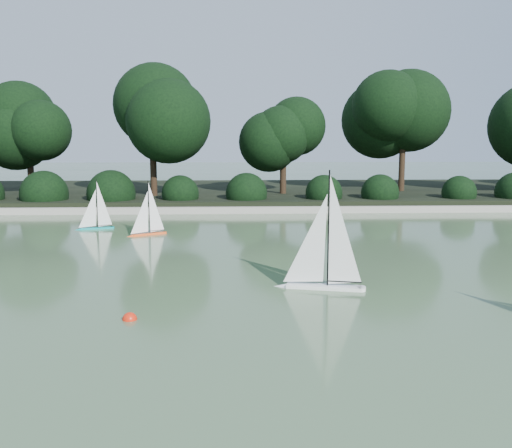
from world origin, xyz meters
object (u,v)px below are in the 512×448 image
object	(u,v)px
sailboat_orange	(145,226)
sailboat_teal	(93,221)
race_buoy	(130,320)
sailboat_white_a	(317,269)

from	to	relation	value
sailboat_orange	sailboat_teal	bearing A→B (deg)	147.12
sailboat_teal	race_buoy	distance (m)	6.86
sailboat_white_a	sailboat_teal	bearing A→B (deg)	129.43
sailboat_white_a	sailboat_teal	distance (m)	6.85
sailboat_orange	race_buoy	size ratio (longest dim) A/B	7.25
sailboat_orange	sailboat_teal	distance (m)	1.56
sailboat_white_a	race_buoy	xyz separation A→B (m)	(-2.36, -1.27, -0.28)
sailboat_teal	race_buoy	xyz separation A→B (m)	(1.99, -6.57, -0.19)
sailboat_white_a	sailboat_teal	size ratio (longest dim) A/B	1.45
sailboat_orange	race_buoy	distance (m)	5.76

